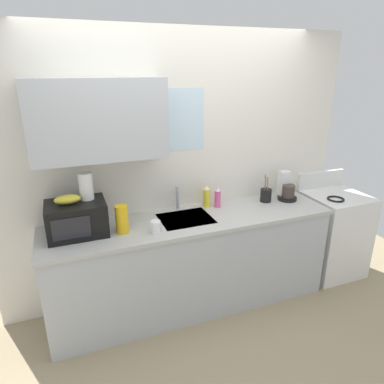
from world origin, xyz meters
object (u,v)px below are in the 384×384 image
(dish_soap_bottle_yellow, at_px, (207,197))
(dish_soap_bottle_pink, at_px, (218,198))
(utensil_crock, at_px, (266,195))
(cereal_canister, at_px, (122,219))
(mug_white, at_px, (156,226))
(stove_range, at_px, (332,233))
(coffee_maker, at_px, (286,189))
(paper_towel_roll, at_px, (86,186))
(microwave, at_px, (77,219))
(banana_bunch, at_px, (67,199))

(dish_soap_bottle_yellow, distance_m, dish_soap_bottle_pink, 0.11)
(dish_soap_bottle_yellow, height_order, utensil_crock, utensil_crock)
(cereal_canister, xyz_separation_m, mug_white, (0.25, -0.09, -0.07))
(utensil_crock, bearing_deg, mug_white, -167.87)
(dish_soap_bottle_pink, bearing_deg, stove_range, -7.06)
(cereal_canister, relative_size, mug_white, 2.43)
(stove_range, distance_m, dish_soap_bottle_yellow, 1.53)
(coffee_maker, relative_size, mug_white, 2.95)
(paper_towel_roll, relative_size, coffee_maker, 0.79)
(microwave, distance_m, paper_towel_roll, 0.27)
(mug_white, height_order, utensil_crock, utensil_crock)
(microwave, distance_m, cereal_canister, 0.35)
(dish_soap_bottle_pink, relative_size, cereal_canister, 0.85)
(stove_range, distance_m, banana_bunch, 2.76)
(dish_soap_bottle_yellow, bearing_deg, dish_soap_bottle_pink, -18.65)
(microwave, height_order, dish_soap_bottle_yellow, microwave)
(coffee_maker, xyz_separation_m, dish_soap_bottle_yellow, (-0.84, 0.09, -0.00))
(cereal_canister, distance_m, mug_white, 0.28)
(coffee_maker, xyz_separation_m, dish_soap_bottle_pink, (-0.74, 0.06, -0.01))
(microwave, bearing_deg, dish_soap_bottle_yellow, 7.25)
(microwave, bearing_deg, stove_range, -0.99)
(stove_range, distance_m, coffee_maker, 0.80)
(microwave, height_order, coffee_maker, coffee_maker)
(dish_soap_bottle_yellow, relative_size, utensil_crock, 0.76)
(banana_bunch, bearing_deg, mug_white, -16.45)
(stove_range, height_order, microwave, microwave)
(microwave, height_order, banana_bunch, banana_bunch)
(paper_towel_roll, bearing_deg, mug_white, -25.94)
(cereal_canister, bearing_deg, stove_range, 1.35)
(microwave, relative_size, paper_towel_roll, 2.09)
(banana_bunch, xyz_separation_m, dish_soap_bottle_yellow, (1.24, 0.15, -0.20))
(utensil_crock, bearing_deg, microwave, -177.73)
(paper_towel_roll, xyz_separation_m, dish_soap_bottle_pink, (1.19, 0.07, -0.29))
(stove_range, xyz_separation_m, dish_soap_bottle_yellow, (-1.42, 0.20, 0.54))
(stove_range, relative_size, microwave, 2.35)
(paper_towel_roll, bearing_deg, coffee_maker, 0.25)
(banana_bunch, xyz_separation_m, coffee_maker, (2.08, 0.06, -0.20))
(cereal_canister, bearing_deg, banana_bunch, 165.62)
(banana_bunch, distance_m, coffee_maker, 2.09)
(dish_soap_bottle_pink, height_order, mug_white, dish_soap_bottle_pink)
(microwave, xyz_separation_m, banana_bunch, (-0.05, 0.00, 0.17))
(microwave, xyz_separation_m, mug_white, (0.59, -0.19, -0.09))
(stove_range, bearing_deg, banana_bunch, 179.00)
(banana_bunch, height_order, dish_soap_bottle_pink, banana_bunch)
(microwave, height_order, utensil_crock, utensil_crock)
(banana_bunch, height_order, utensil_crock, banana_bunch)
(stove_range, bearing_deg, mug_white, -175.93)
(mug_white, bearing_deg, stove_range, 4.07)
(microwave, distance_m, dish_soap_bottle_yellow, 1.20)
(dish_soap_bottle_pink, distance_m, mug_white, 0.77)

